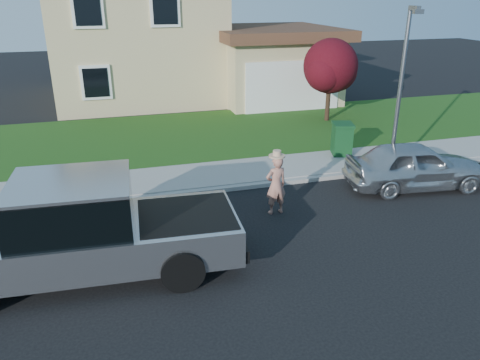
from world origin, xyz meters
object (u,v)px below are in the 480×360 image
woman (276,184)px  sedan (416,166)px  trash_bin (342,139)px  street_lamp (401,86)px  pickup_truck (83,231)px  ornamental_tree (331,69)px

woman → sedan: (4.44, 0.47, -0.13)m
trash_bin → street_lamp: street_lamp is taller
pickup_truck → ornamental_tree: (9.90, 9.36, 1.35)m
woman → sedan: bearing=179.8°
woman → ornamental_tree: ornamental_tree is taller
ornamental_tree → street_lamp: 6.67m
pickup_truck → sedan: pickup_truck is taller
ornamental_tree → trash_bin: 5.01m
pickup_truck → sedan: 9.29m
sedan → ornamental_tree: (0.83, 7.34, 1.63)m
woman → trash_bin: bearing=-143.3°
sedan → trash_bin: 3.01m
pickup_truck → woman: pickup_truck is taller
sedan → trash_bin: size_ratio=3.68×
pickup_truck → trash_bin: pickup_truck is taller
sedan → trash_bin: bearing=23.2°
ornamental_tree → trash_bin: (-1.66, -4.44, -1.61)m
trash_bin → ornamental_tree: bearing=85.4°
ornamental_tree → sedan: bearing=-96.5°
street_lamp → pickup_truck: bearing=-150.7°
woman → sedan: 4.47m
pickup_truck → sedan: size_ratio=1.59×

